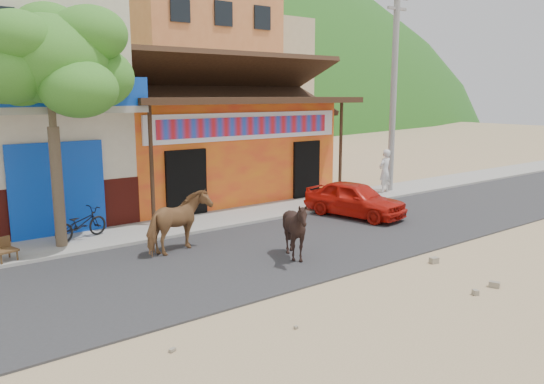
{
  "coord_description": "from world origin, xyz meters",
  "views": [
    {
      "loc": [
        -8.23,
        -7.73,
        3.89
      ],
      "look_at": [
        -0.03,
        3.0,
        1.4
      ],
      "focal_mm": 35.0,
      "sensor_mm": 36.0,
      "label": 1
    }
  ],
  "objects_px": {
    "cow_tan": "(179,222)",
    "cow_dark": "(296,230)",
    "utility_pole": "(394,88)",
    "red_car": "(355,199)",
    "pedestrian": "(385,171)",
    "scooter": "(81,224)",
    "tree": "(53,127)",
    "cafe_chair_right": "(4,240)"
  },
  "relations": [
    {
      "from": "cow_tan",
      "to": "cow_dark",
      "type": "distance_m",
      "value": 2.93
    },
    {
      "from": "utility_pole",
      "to": "red_car",
      "type": "bearing_deg",
      "value": -153.1
    },
    {
      "from": "cow_tan",
      "to": "pedestrian",
      "type": "bearing_deg",
      "value": -97.06
    },
    {
      "from": "cow_dark",
      "to": "utility_pole",
      "type": "bearing_deg",
      "value": 95.44
    },
    {
      "from": "pedestrian",
      "to": "utility_pole",
      "type": "bearing_deg",
      "value": -168.41
    },
    {
      "from": "red_car",
      "to": "scooter",
      "type": "height_order",
      "value": "red_car"
    },
    {
      "from": "tree",
      "to": "cafe_chair_right",
      "type": "height_order",
      "value": "tree"
    },
    {
      "from": "utility_pole",
      "to": "cow_dark",
      "type": "distance_m",
      "value": 10.3
    },
    {
      "from": "red_car",
      "to": "scooter",
      "type": "xyz_separation_m",
      "value": [
        -7.93,
        2.29,
        -0.08
      ]
    },
    {
      "from": "cow_dark",
      "to": "cafe_chair_right",
      "type": "xyz_separation_m",
      "value": [
        -5.55,
        3.78,
        -0.15
      ]
    },
    {
      "from": "red_car",
      "to": "cow_tan",
      "type": "bearing_deg",
      "value": 169.43
    },
    {
      "from": "cafe_chair_right",
      "to": "cow_tan",
      "type": "bearing_deg",
      "value": -38.5
    },
    {
      "from": "tree",
      "to": "red_car",
      "type": "xyz_separation_m",
      "value": [
        8.53,
        -1.97,
        -2.51
      ]
    },
    {
      "from": "scooter",
      "to": "red_car",
      "type": "bearing_deg",
      "value": -124.99
    },
    {
      "from": "pedestrian",
      "to": "cafe_chair_right",
      "type": "xyz_separation_m",
      "value": [
        -13.64,
        -0.51,
        -0.34
      ]
    },
    {
      "from": "scooter",
      "to": "cafe_chair_right",
      "type": "height_order",
      "value": "cafe_chair_right"
    },
    {
      "from": "tree",
      "to": "red_car",
      "type": "relative_size",
      "value": 1.8
    },
    {
      "from": "cow_dark",
      "to": "cafe_chair_right",
      "type": "height_order",
      "value": "cow_dark"
    },
    {
      "from": "utility_pole",
      "to": "scooter",
      "type": "xyz_separation_m",
      "value": [
        -12.2,
        0.12,
        -3.59
      ]
    },
    {
      "from": "cafe_chair_right",
      "to": "scooter",
      "type": "bearing_deg",
      "value": 6.69
    },
    {
      "from": "tree",
      "to": "cafe_chair_right",
      "type": "relative_size",
      "value": 6.06
    },
    {
      "from": "pedestrian",
      "to": "cafe_chair_right",
      "type": "distance_m",
      "value": 13.66
    },
    {
      "from": "cow_dark",
      "to": "pedestrian",
      "type": "height_order",
      "value": "pedestrian"
    },
    {
      "from": "cafe_chair_right",
      "to": "utility_pole",
      "type": "bearing_deg",
      "value": -12.79
    },
    {
      "from": "red_car",
      "to": "cafe_chair_right",
      "type": "relative_size",
      "value": 3.37
    },
    {
      "from": "cow_dark",
      "to": "pedestrian",
      "type": "xyz_separation_m",
      "value": [
        8.09,
        4.29,
        0.2
      ]
    },
    {
      "from": "cafe_chair_right",
      "to": "tree",
      "type": "bearing_deg",
      "value": 4.04
    },
    {
      "from": "tree",
      "to": "cow_dark",
      "type": "height_order",
      "value": "tree"
    },
    {
      "from": "tree",
      "to": "utility_pole",
      "type": "relative_size",
      "value": 0.75
    },
    {
      "from": "scooter",
      "to": "pedestrian",
      "type": "distance_m",
      "value": 11.66
    },
    {
      "from": "red_car",
      "to": "scooter",
      "type": "distance_m",
      "value": 8.25
    },
    {
      "from": "cow_dark",
      "to": "cafe_chair_right",
      "type": "bearing_deg",
      "value": -146.19
    },
    {
      "from": "tree",
      "to": "cafe_chair_right",
      "type": "distance_m",
      "value": 2.91
    },
    {
      "from": "pedestrian",
      "to": "cafe_chair_right",
      "type": "bearing_deg",
      "value": -5.27
    },
    {
      "from": "cow_dark",
      "to": "red_car",
      "type": "distance_m",
      "value": 4.96
    },
    {
      "from": "cafe_chair_right",
      "to": "pedestrian",
      "type": "bearing_deg",
      "value": -13.48
    },
    {
      "from": "utility_pole",
      "to": "cafe_chair_right",
      "type": "distance_m",
      "value": 14.64
    },
    {
      "from": "tree",
      "to": "scooter",
      "type": "distance_m",
      "value": 2.68
    },
    {
      "from": "red_car",
      "to": "cafe_chair_right",
      "type": "height_order",
      "value": "red_car"
    },
    {
      "from": "scooter",
      "to": "pedestrian",
      "type": "bearing_deg",
      "value": -110.45
    },
    {
      "from": "cow_tan",
      "to": "scooter",
      "type": "distance_m",
      "value": 2.9
    },
    {
      "from": "tree",
      "to": "scooter",
      "type": "relative_size",
      "value": 3.82
    }
  ]
}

